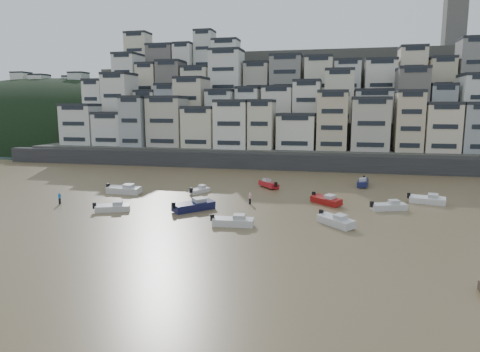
% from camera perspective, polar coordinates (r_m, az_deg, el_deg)
% --- Properties ---
extents(ground, '(400.00, 400.00, 0.00)m').
position_cam_1_polar(ground, '(38.63, -21.94, -12.46)').
color(ground, olive).
rests_on(ground, ground).
extents(sea_strip, '(340.00, 340.00, 0.00)m').
position_cam_1_polar(sea_strip, '(218.51, -24.08, 4.75)').
color(sea_strip, '#41535E').
rests_on(sea_strip, ground).
extents(harbor_wall, '(140.00, 3.00, 3.50)m').
position_cam_1_polar(harbor_wall, '(95.64, 6.12, 1.87)').
color(harbor_wall, '#38383A').
rests_on(harbor_wall, ground).
extents(hillside, '(141.04, 66.00, 50.00)m').
position_cam_1_polar(hillside, '(134.21, 10.30, 8.68)').
color(hillside, '#4C4C47').
rests_on(hillside, ground).
extents(headland, '(216.00, 135.00, 53.33)m').
position_cam_1_polar(headland, '(201.62, -22.37, 4.56)').
color(headland, black).
rests_on(headland, ground).
extents(boat_a, '(5.38, 2.10, 1.44)m').
position_cam_1_polar(boat_a, '(50.35, -0.92, -5.90)').
color(boat_a, silver).
rests_on(boat_a, ground).
extents(boat_b, '(5.07, 5.22, 1.50)m').
position_cam_1_polar(boat_b, '(51.75, 12.66, -5.68)').
color(boat_b, silver).
rests_on(boat_b, ground).
extents(boat_c, '(5.77, 6.22, 1.75)m').
position_cam_1_polar(boat_c, '(58.00, -6.20, -3.77)').
color(boat_c, '#151842').
rests_on(boat_c, ground).
extents(boat_d, '(5.44, 3.36, 1.41)m').
position_cam_1_polar(boat_d, '(61.38, 19.24, -3.68)').
color(boat_d, silver).
rests_on(boat_d, ground).
extents(boat_e, '(5.19, 5.02, 1.48)m').
position_cam_1_polar(boat_e, '(62.69, 11.41, -3.04)').
color(boat_e, maroon).
rests_on(boat_e, ground).
extents(boat_f, '(2.97, 4.33, 1.13)m').
position_cam_1_polar(boat_f, '(69.74, -5.40, -1.82)').
color(boat_f, white).
rests_on(boat_f, ground).
extents(boat_g, '(5.57, 2.80, 1.45)m').
position_cam_1_polar(boat_g, '(67.42, 23.71, -2.80)').
color(boat_g, silver).
rests_on(boat_g, ground).
extents(boat_h, '(4.56, 5.10, 1.41)m').
position_cam_1_polar(boat_h, '(74.22, 3.84, -1.02)').
color(boat_h, '#A8141A').
rests_on(boat_h, ground).
extents(boat_i, '(2.51, 5.84, 1.54)m').
position_cam_1_polar(boat_i, '(78.64, 16.07, -0.73)').
color(boat_i, '#151B44').
rests_on(boat_i, ground).
extents(boat_j, '(5.15, 3.40, 1.34)m').
position_cam_1_polar(boat_j, '(59.73, -16.62, -3.93)').
color(boat_j, silver).
rests_on(boat_j, ground).
extents(boat_k, '(6.21, 2.24, 1.67)m').
position_cam_1_polar(boat_k, '(71.34, -15.21, -1.63)').
color(boat_k, silver).
rests_on(boat_k, ground).
extents(person_blue, '(0.44, 0.44, 1.74)m').
position_cam_1_polar(person_blue, '(66.87, -22.93, -2.72)').
color(person_blue, blue).
rests_on(person_blue, ground).
extents(person_pink, '(0.44, 0.44, 1.74)m').
position_cam_1_polar(person_pink, '(61.57, 1.34, -2.96)').
color(person_pink, pink).
rests_on(person_pink, ground).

